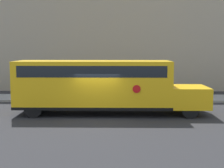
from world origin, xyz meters
The scene contains 4 objects.
ground_plane centered at (0.00, 0.00, 0.00)m, with size 60.00×60.00×0.00m, color #28282B.
sidewalk_strip centered at (0.00, 6.50, 0.07)m, with size 44.00×3.00×0.15m.
building_backdrop centered at (0.00, 13.00, 5.31)m, with size 32.00×4.00×10.63m.
school_bus centered at (0.15, 1.02, 1.80)m, with size 11.23×2.57×3.17m.
Camera 1 is at (1.14, -17.28, 3.90)m, focal length 50.00 mm.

